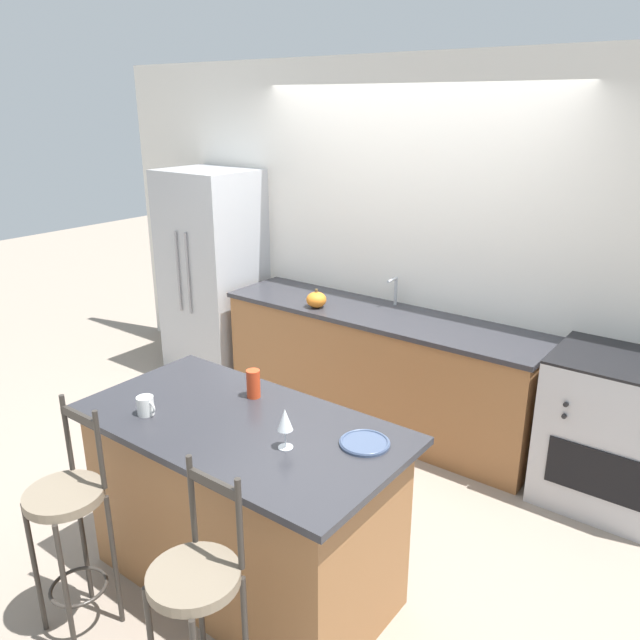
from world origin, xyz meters
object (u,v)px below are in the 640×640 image
(coffee_mug, at_px, (146,406))
(pumpkin_decoration, at_px, (316,300))
(bar_stool_near, at_px, (70,518))
(tumbler_cup, at_px, (253,384))
(bar_stool_far, at_px, (198,603))
(dinner_plate, at_px, (365,443))
(oven_range, at_px, (614,432))
(wine_glass, at_px, (285,421))
(refrigerator, at_px, (214,274))

(coffee_mug, xyz_separation_m, pumpkin_decoration, (-0.41, 1.91, -0.02))
(bar_stool_near, distance_m, tumbler_cup, 1.04)
(bar_stool_far, relative_size, dinner_plate, 5.00)
(oven_range, distance_m, bar_stool_near, 3.09)
(dinner_plate, relative_size, wine_glass, 1.20)
(bar_stool_far, xyz_separation_m, coffee_mug, (-0.83, 0.46, 0.37))
(bar_stool_near, distance_m, dinner_plate, 1.37)
(wine_glass, distance_m, coffee_mug, 0.77)
(bar_stool_far, relative_size, tumbler_cup, 7.65)
(coffee_mug, distance_m, pumpkin_decoration, 1.96)
(oven_range, bearing_deg, refrigerator, -179.77)
(refrigerator, bearing_deg, wine_glass, -38.18)
(dinner_plate, xyz_separation_m, wine_glass, (-0.26, -0.23, 0.13))
(refrigerator, xyz_separation_m, wine_glass, (2.42, -1.90, 0.15))
(refrigerator, relative_size, coffee_mug, 16.10)
(bar_stool_far, xyz_separation_m, dinner_plate, (0.17, 0.86, 0.34))
(refrigerator, xyz_separation_m, tumbler_cup, (1.97, -1.62, 0.09))
(oven_range, distance_m, bar_stool_far, 2.70)
(refrigerator, distance_m, pumpkin_decoration, 1.28)
(tumbler_cup, bearing_deg, oven_range, 48.50)
(coffee_mug, bearing_deg, refrigerator, 129.00)
(wine_glass, bearing_deg, pumpkin_decoration, 123.45)
(refrigerator, distance_m, bar_stool_near, 3.05)
(oven_range, distance_m, coffee_mug, 2.76)
(tumbler_cup, xyz_separation_m, pumpkin_decoration, (-0.70, 1.46, -0.05))
(refrigerator, distance_m, bar_stool_far, 3.58)
(oven_range, relative_size, bar_stool_near, 0.84)
(refrigerator, xyz_separation_m, bar_stool_near, (1.67, -2.53, -0.31))
(coffee_mug, distance_m, tumbler_cup, 0.54)
(refrigerator, relative_size, tumbler_cup, 12.36)
(bar_stool_near, height_order, bar_stool_far, same)
(bar_stool_near, xyz_separation_m, coffee_mug, (0.01, 0.46, 0.37))
(refrigerator, relative_size, pumpkin_decoration, 12.05)
(bar_stool_near, xyz_separation_m, bar_stool_far, (0.84, -0.00, 0.00))
(wine_glass, distance_m, tumbler_cup, 0.54)
(oven_range, distance_m, dinner_plate, 1.89)
(wine_glass, height_order, pumpkin_decoration, wine_glass)
(dinner_plate, distance_m, pumpkin_decoration, 2.07)
(tumbler_cup, bearing_deg, refrigerator, 140.60)
(dinner_plate, bearing_deg, oven_range, 66.67)
(wine_glass, relative_size, coffee_mug, 1.66)
(bar_stool_near, bearing_deg, pumpkin_decoration, 99.65)
(tumbler_cup, relative_size, pumpkin_decoration, 0.98)
(tumbler_cup, height_order, pumpkin_decoration, tumbler_cup)
(bar_stool_far, relative_size, wine_glass, 5.99)
(coffee_mug, bearing_deg, pumpkin_decoration, 102.10)
(refrigerator, xyz_separation_m, coffee_mug, (1.68, -2.07, 0.06))
(bar_stool_near, xyz_separation_m, pumpkin_decoration, (-0.40, 2.37, 0.35))
(refrigerator, relative_size, bar_stool_far, 1.62)
(bar_stool_near, bearing_deg, tumbler_cup, 72.03)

